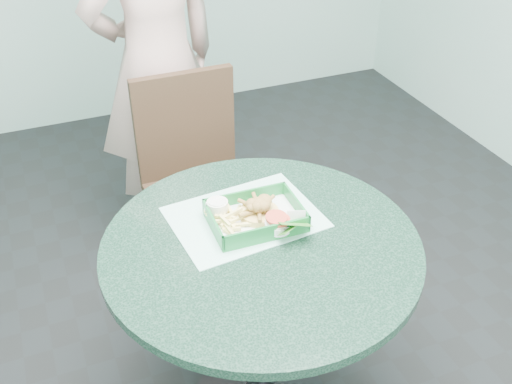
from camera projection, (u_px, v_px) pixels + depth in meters
name	position (u px, v px, depth m)	size (l,w,h in m)	color
cafe_table	(261.00, 290.00, 1.84)	(0.93, 0.93, 0.75)	#26262B
dining_chair	(195.00, 171.00, 2.48)	(0.42, 0.42, 0.93)	brown
diner_person	(154.00, 29.00, 2.44)	(0.75, 0.49, 2.07)	#CAA096
placemat	(245.00, 222.00, 1.84)	(0.44, 0.33, 0.00)	#A3E5D2
food_basket	(255.00, 224.00, 1.81)	(0.27, 0.20, 0.06)	#177331
crab_sandwich	(259.00, 212.00, 1.80)	(0.12, 0.12, 0.07)	tan
fries_pile	(229.00, 223.00, 1.78)	(0.11, 0.12, 0.04)	#FFE87F
sauce_ramekin	(217.00, 211.00, 1.80)	(0.06, 0.06, 0.04)	white
garnish_cup	(282.00, 229.00, 1.75)	(0.12, 0.11, 0.05)	white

